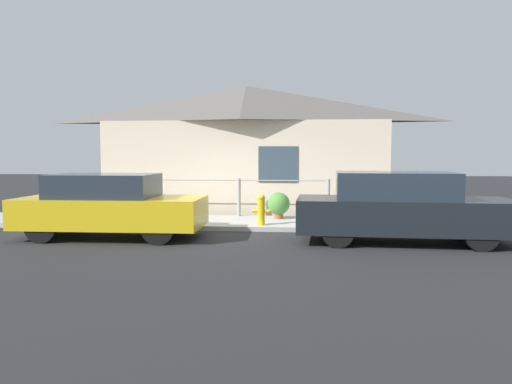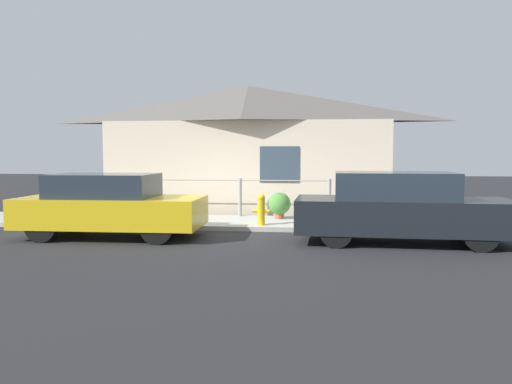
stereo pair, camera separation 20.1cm
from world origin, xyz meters
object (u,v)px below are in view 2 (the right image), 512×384
Objects in this scene: potted_plant_near_hydrant at (279,204)px; car_right at (400,208)px; fire_hydrant at (261,209)px; car_left at (110,205)px.

car_right is at bearing -45.83° from potted_plant_near_hydrant.
car_right is 5.79× the size of fire_hydrant.
potted_plant_near_hydrant is (3.46, 2.70, -0.21)m from car_left.
car_left is 6.08m from car_right.
fire_hydrant is (-2.96, 1.45, -0.22)m from car_right.
car_left is at bearing -142.09° from potted_plant_near_hydrant.
car_right is (6.08, 0.00, 0.02)m from car_left.
car_right is at bearing -26.11° from fire_hydrant.
fire_hydrant is at bearing 23.86° from car_left.
potted_plant_near_hydrant is (0.35, 1.24, -0.01)m from fire_hydrant.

